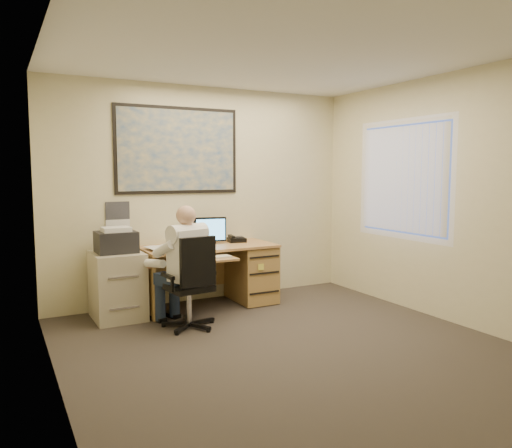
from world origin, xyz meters
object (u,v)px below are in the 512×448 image
desk (233,268)px  filing_cabinet (117,279)px  person (188,267)px  office_chair (190,302)px

desk → filing_cabinet: size_ratio=1.55×
filing_cabinet → person: bearing=-48.6°
filing_cabinet → office_chair: 0.95m
desk → office_chair: size_ratio=1.62×
desk → filing_cabinet: bearing=-179.5°
person → filing_cabinet: bearing=113.4°
office_chair → person: bearing=79.1°
filing_cabinet → office_chair: bearing=-51.9°
filing_cabinet → desk: bearing=-0.3°
office_chair → person: size_ratio=0.76×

